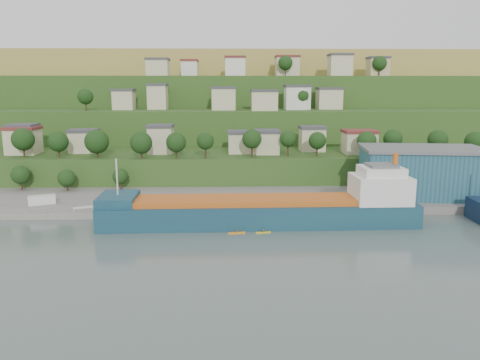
{
  "coord_description": "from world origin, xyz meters",
  "views": [
    {
      "loc": [
        -5.17,
        -92.38,
        29.79
      ],
      "look_at": [
        -2.29,
        15.0,
        8.81
      ],
      "focal_mm": 35.0,
      "sensor_mm": 36.0,
      "label": 1
    }
  ],
  "objects_px": {
    "caravan": "(42,201)",
    "kayak_orange": "(237,232)",
    "cargo_ship_near": "(269,212)",
    "warehouse": "(422,171)"
  },
  "relations": [
    {
      "from": "caravan",
      "to": "kayak_orange",
      "type": "height_order",
      "value": "caravan"
    },
    {
      "from": "cargo_ship_near",
      "to": "warehouse",
      "type": "bearing_deg",
      "value": 23.84
    },
    {
      "from": "cargo_ship_near",
      "to": "warehouse",
      "type": "height_order",
      "value": "cargo_ship_near"
    },
    {
      "from": "warehouse",
      "to": "caravan",
      "type": "distance_m",
      "value": 97.23
    },
    {
      "from": "caravan",
      "to": "kayak_orange",
      "type": "relative_size",
      "value": 1.7
    },
    {
      "from": "cargo_ship_near",
      "to": "caravan",
      "type": "height_order",
      "value": "cargo_ship_near"
    },
    {
      "from": "warehouse",
      "to": "caravan",
      "type": "xyz_separation_m",
      "value": [
        -96.78,
        -7.34,
        -5.78
      ]
    },
    {
      "from": "cargo_ship_near",
      "to": "kayak_orange",
      "type": "relative_size",
      "value": 19.11
    },
    {
      "from": "warehouse",
      "to": "kayak_orange",
      "type": "distance_m",
      "value": 56.39
    },
    {
      "from": "warehouse",
      "to": "kayak_orange",
      "type": "bearing_deg",
      "value": -144.95
    }
  ]
}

